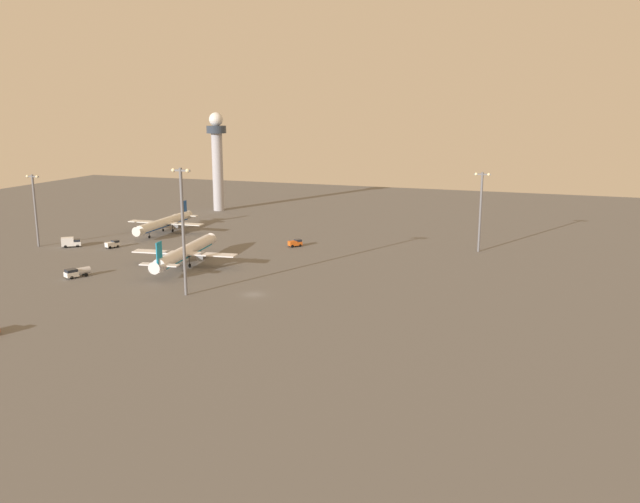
% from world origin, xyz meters
% --- Properties ---
extents(ground_plane, '(416.00, 416.00, 0.00)m').
position_xyz_m(ground_plane, '(0.00, 0.00, 0.00)').
color(ground_plane, '#605E5B').
extents(control_tower, '(8.00, 8.00, 39.92)m').
position_xyz_m(control_tower, '(-66.61, 108.04, 23.01)').
color(control_tower, '#A8A8B2').
rests_on(control_tower, ground).
extents(airplane_mid_apron, '(29.46, 37.74, 9.68)m').
position_xyz_m(airplane_mid_apron, '(-29.45, 19.26, 3.66)').
color(airplane_mid_apron, white).
rests_on(airplane_mid_apron, ground).
extents(airplane_terminal_side, '(27.53, 35.37, 9.07)m').
position_xyz_m(airplane_terminal_side, '(-60.73, 58.36, 3.43)').
color(airplane_terminal_side, silver).
rests_on(airplane_terminal_side, ground).
extents(fuel_truck, '(4.74, 6.57, 2.35)m').
position_xyz_m(fuel_truck, '(-48.93, -0.87, 1.37)').
color(fuel_truck, white).
rests_on(fuel_truck, ground).
extents(catering_truck, '(5.90, 5.33, 3.05)m').
position_xyz_m(catering_truck, '(-75.20, 28.28, 1.58)').
color(catering_truck, white).
rests_on(catering_truck, ground).
extents(cargo_loader, '(4.22, 4.39, 2.25)m').
position_xyz_m(cargo_loader, '(-10.22, 51.98, 1.18)').
color(cargo_loader, '#D85919').
rests_on(cargo_loader, ground).
extents(maintenance_van, '(3.39, 4.57, 2.25)m').
position_xyz_m(maintenance_van, '(-62.35, 31.69, 1.18)').
color(maintenance_van, white).
rests_on(maintenance_van, ground).
extents(apron_light_east, '(4.80, 0.90, 29.23)m').
position_xyz_m(apron_light_east, '(-14.50, -5.46, 16.50)').
color(apron_light_east, slate).
rests_on(apron_light_east, ground).
extents(apron_light_central, '(4.80, 0.90, 23.65)m').
position_xyz_m(apron_light_central, '(43.86, 63.94, 13.63)').
color(apron_light_central, slate).
rests_on(apron_light_central, ground).
extents(apron_light_west, '(4.80, 0.90, 22.24)m').
position_xyz_m(apron_light_west, '(-85.29, 25.80, 12.91)').
color(apron_light_west, slate).
rests_on(apron_light_west, ground).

